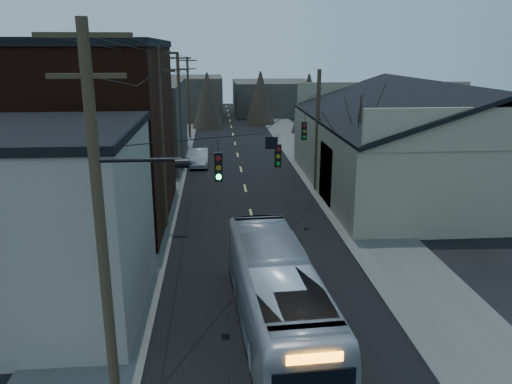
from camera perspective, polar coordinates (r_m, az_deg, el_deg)
road_surface at (r=40.29m, az=-1.59°, el=1.96°), size 9.00×110.00×0.02m
sidewalk_left at (r=40.47m, az=-10.82°, el=1.81°), size 4.00×110.00×0.12m
sidewalk_right at (r=41.13m, az=7.50°, el=2.19°), size 4.00×110.00×0.12m
building_clapboard at (r=20.31m, az=-24.39°, el=-3.52°), size 8.00×8.00×7.00m
building_brick at (r=30.47m, az=-19.80°, el=6.03°), size 10.00×12.00×10.00m
building_left_far at (r=46.07m, az=-14.04°, el=7.69°), size 9.00×14.00×7.00m
warehouse at (r=37.89m, az=18.92°, el=4.35°), size 16.16×20.60×7.73m
building_far_left at (r=74.44m, az=-7.81°, el=10.64°), size 10.00×12.00×6.00m
building_far_right at (r=79.88m, az=1.90°, el=10.77°), size 12.00×14.00×5.00m
bare_tree at (r=30.90m, az=11.57°, el=4.13°), size 0.40×0.40×7.20m
utility_lines at (r=33.54m, az=-6.46°, el=7.62°), size 11.24×45.28×10.50m
bus at (r=17.92m, az=2.35°, el=-11.62°), size 3.10×10.79×2.97m
parked_car at (r=43.74m, az=-6.51°, el=3.94°), size 1.56×4.38×1.44m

